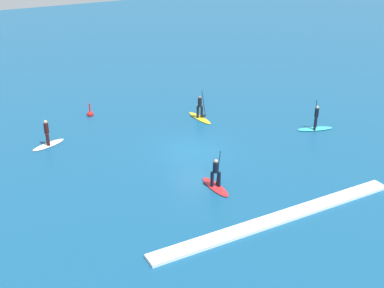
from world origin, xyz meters
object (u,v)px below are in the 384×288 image
object	(u,v)px
surfer_on_teal_board	(315,124)
surfer_on_yellow_board	(200,113)
surfer_on_white_board	(48,138)
surfer_on_red_board	(216,180)
marker_buoy	(90,114)

from	to	relation	value
surfer_on_teal_board	surfer_on_yellow_board	world-z (taller)	surfer_on_teal_board
surfer_on_white_board	surfer_on_yellow_board	distance (m)	11.44
surfer_on_white_board	surfer_on_yellow_board	size ratio (longest dim) A/B	0.90
surfer_on_teal_board	surfer_on_white_board	bearing A→B (deg)	-1.54
surfer_on_white_board	surfer_on_red_board	bearing A→B (deg)	-78.78
surfer_on_yellow_board	marker_buoy	xyz separation A→B (m)	(-7.19, 4.57, -0.29)
surfer_on_yellow_board	marker_buoy	size ratio (longest dim) A/B	2.52
surfer_on_red_board	surfer_on_yellow_board	size ratio (longest dim) A/B	0.90
surfer_on_white_board	marker_buoy	distance (m)	5.74
surfer_on_red_board	marker_buoy	xyz separation A→B (m)	(-2.78, 14.23, -0.31)
marker_buoy	surfer_on_red_board	bearing A→B (deg)	-78.94
surfer_on_teal_board	surfer_on_yellow_board	size ratio (longest dim) A/B	0.96
surfer_on_white_board	marker_buoy	xyz separation A→B (m)	(4.23, 3.86, -0.35)
marker_buoy	surfer_on_yellow_board	bearing A→B (deg)	-32.45
surfer_on_teal_board	marker_buoy	xyz separation A→B (m)	(-13.52, 10.43, -0.24)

